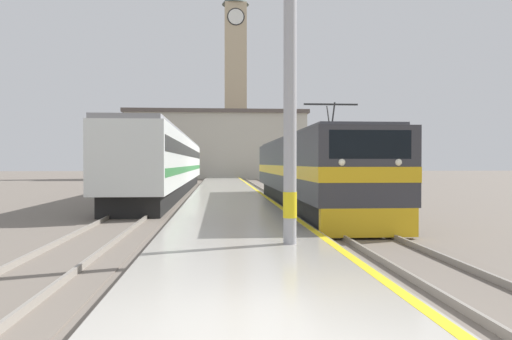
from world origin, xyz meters
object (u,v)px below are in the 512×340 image
at_px(locomotive_train, 308,172).
at_px(passenger_train, 170,163).
at_px(clock_tower, 235,77).
at_px(catenary_mast, 293,61).

xyz_separation_m(locomotive_train, passenger_train, (-7.63, 13.09, 0.40)).
xyz_separation_m(passenger_train, clock_tower, (6.03, 38.22, 12.86)).
xyz_separation_m(locomotive_train, clock_tower, (-1.60, 51.32, 13.26)).
relative_size(locomotive_train, passenger_train, 0.55).
bearing_deg(catenary_mast, locomotive_train, 78.15).
xyz_separation_m(locomotive_train, catenary_mast, (-2.46, -11.72, 2.77)).
bearing_deg(passenger_train, clock_tower, 81.03).
height_order(locomotive_train, passenger_train, locomotive_train).
relative_size(passenger_train, catenary_mast, 4.13).
bearing_deg(locomotive_train, catenary_mast, -101.85).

